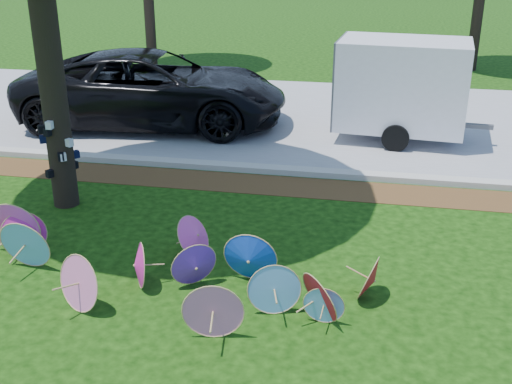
% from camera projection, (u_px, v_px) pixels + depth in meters
% --- Properties ---
extents(ground, '(90.00, 90.00, 0.00)m').
position_uv_depth(ground, '(189.00, 312.00, 8.26)').
color(ground, black).
rests_on(ground, ground).
extents(mulch_strip, '(90.00, 1.00, 0.01)m').
position_uv_depth(mulch_strip, '(255.00, 184.00, 12.34)').
color(mulch_strip, '#472D16').
rests_on(mulch_strip, ground).
extents(curb, '(90.00, 0.30, 0.12)m').
position_uv_depth(curb, '(261.00, 169.00, 12.95)').
color(curb, '#B7B5AD').
rests_on(curb, ground).
extents(street, '(90.00, 8.00, 0.01)m').
position_uv_depth(street, '(290.00, 116.00, 16.74)').
color(street, gray).
rests_on(street, ground).
extents(parasol_pile, '(5.99, 2.48, 0.87)m').
position_uv_depth(parasol_pile, '(158.00, 262.00, 8.74)').
color(parasol_pile, blue).
rests_on(parasol_pile, ground).
extents(black_van, '(6.75, 3.59, 1.81)m').
position_uv_depth(black_van, '(153.00, 89.00, 15.71)').
color(black_van, black).
rests_on(black_van, ground).
extents(cargo_trailer, '(2.98, 2.04, 2.58)m').
position_uv_depth(cargo_trailer, '(402.00, 84.00, 14.47)').
color(cargo_trailer, silver).
rests_on(cargo_trailer, ground).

